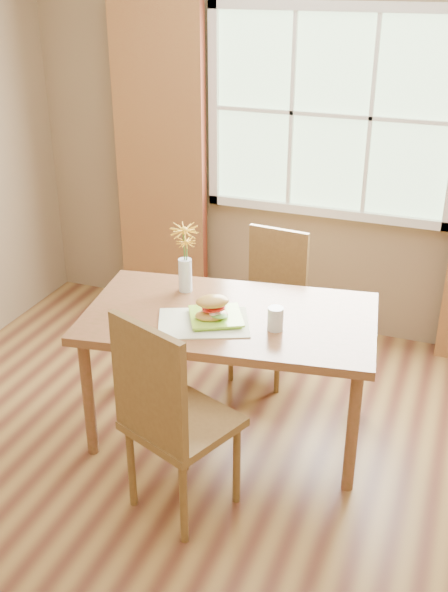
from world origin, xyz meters
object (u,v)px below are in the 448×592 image
water_glass (275,319)px  flower_vase (185,252)px  chair_far (270,298)px  croissant_sandwich (212,308)px  dining_table (230,327)px  chair_near (168,413)px

water_glass → flower_vase: (-0.59, 0.25, 0.17)m
chair_far → croissant_sandwich: 0.87m
water_glass → dining_table: bearing=164.1°
dining_table → croissant_sandwich: (-0.05, -0.12, 0.16)m
dining_table → croissant_sandwich: 0.20m
croissant_sandwich → flower_vase: bearing=101.4°
chair_far → flower_vase: size_ratio=2.39×
croissant_sandwich → water_glass: 0.32m
water_glass → croissant_sandwich: bearing=-172.6°
croissant_sandwich → flower_vase: size_ratio=0.54×
dining_table → water_glass: (0.27, -0.08, 0.13)m
dining_table → flower_vase: (-0.33, 0.18, 0.30)m
chair_near → flower_vase: 1.01m
chair_near → water_glass: (0.30, 0.63, 0.21)m
chair_near → chair_far: (0.04, 1.40, -0.07)m
chair_near → chair_far: size_ratio=1.14×
chair_near → croissant_sandwich: (-0.02, 0.59, 0.24)m
chair_near → dining_table: bearing=109.3°
flower_vase → croissant_sandwich: bearing=-47.2°
dining_table → water_glass: water_glass is taller
croissant_sandwich → water_glass: size_ratio=1.75×
dining_table → chair_near: 0.71m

